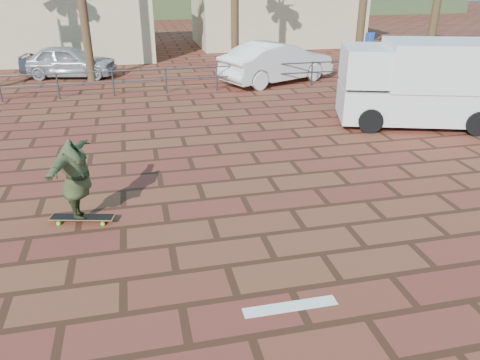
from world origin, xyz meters
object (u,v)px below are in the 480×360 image
Objects in this scene: longboard at (82,218)px; campervan at (425,82)px; car_white at (277,62)px; car_silver at (69,61)px; skateboarder at (76,179)px.

longboard is 0.24× the size of campervan.
campervan is at bearing 36.84° from longboard.
car_white is at bearing 128.59° from campervan.
car_silver is at bearing 156.89° from campervan.
skateboarder is at bearing 123.13° from car_white.
longboard is at bearing 103.89° from skateboarder.
skateboarder is 0.37× the size of campervan.
campervan reaches higher than skateboarder.
car_white reaches higher than longboard.
skateboarder is 13.11m from car_white.
longboard is at bearing -139.43° from campervan.
skateboarder reaches higher than longboard.
car_silver is (-11.38, 9.76, -0.63)m from campervan.
skateboarder is 10.69m from campervan.
longboard is 14.04m from car_silver.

